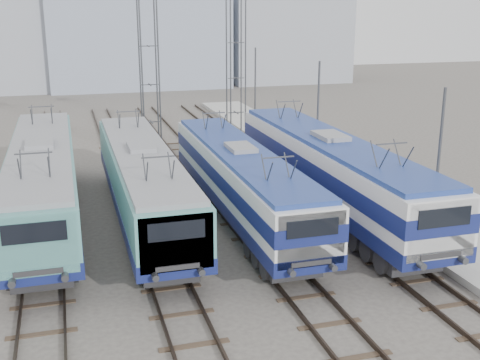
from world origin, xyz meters
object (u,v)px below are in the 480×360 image
locomotive_center_right (242,178)px  mast_mid (317,122)px  mast_front (437,175)px  catenary_tower_east (236,55)px  locomotive_center_left (143,179)px  locomotive_far_left (43,178)px  catenary_tower_west (149,59)px  mast_rear (255,94)px  locomotive_far_right (331,168)px

locomotive_center_right → mast_mid: size_ratio=2.48×
mast_front → mast_mid: bearing=90.0°
locomotive_center_right → catenary_tower_east: 17.01m
locomotive_center_left → locomotive_far_left: bearing=165.1°
catenary_tower_west → mast_mid: size_ratio=1.71×
catenary_tower_west → mast_mid: (8.60, -8.00, -3.14)m
mast_front → mast_mid: size_ratio=1.00×
locomotive_far_left → mast_mid: (15.35, 3.63, 1.18)m
mast_mid → catenary_tower_east: bearing=101.9°
locomotive_center_left → mast_front: bearing=-33.4°
catenary_tower_east → mast_rear: 4.28m
locomotive_far_left → catenary_tower_east: 19.50m
locomotive_center_right → mast_rear: bearing=70.4°
locomotive_far_right → mast_rear: mast_rear is taller
locomotive_center_left → mast_mid: bearing=24.0°
locomotive_center_left → mast_rear: mast_rear is taller
catenary_tower_east → mast_mid: size_ratio=1.71×
catenary_tower_east → mast_front: catenary_tower_east is taller
mast_mid → mast_rear: size_ratio=1.00×
locomotive_far_left → locomotive_center_left: locomotive_far_left is taller
mast_front → catenary_tower_west: bearing=113.3°
catenary_tower_east → mast_mid: catenary_tower_east is taller
catenary_tower_east → mast_rear: catenary_tower_east is taller
locomotive_center_left → mast_mid: size_ratio=2.53×
locomotive_center_left → mast_rear: bearing=57.2°
locomotive_far_right → mast_mid: size_ratio=2.70×
locomotive_far_right → catenary_tower_west: bearing=115.7°
locomotive_center_left → locomotive_far_right: locomotive_far_right is taller
mast_front → locomotive_center_left: bearing=146.6°
mast_rear → locomotive_center_right: bearing=-109.6°
catenary_tower_west → catenary_tower_east: size_ratio=1.00×
locomotive_far_left → catenary_tower_east: size_ratio=1.55×
catenary_tower_west → mast_rear: 9.99m
mast_rear → locomotive_far_left: bearing=-134.5°
locomotive_far_left → mast_rear: (15.35, 15.63, 1.18)m
mast_front → mast_mid: same height
locomotive_center_left → catenary_tower_west: 13.76m
locomotive_center_right → mast_mid: bearing=42.8°
catenary_tower_west → mast_front: size_ratio=1.71×
locomotive_center_left → catenary_tower_west: (2.25, 12.83, 4.43)m
locomotive_center_left → catenary_tower_east: bearing=59.5°
locomotive_center_left → locomotive_center_right: bearing=-13.0°
locomotive_center_left → catenary_tower_west: size_ratio=1.47×
mast_front → mast_rear: same height
locomotive_far_right → catenary_tower_west: (-6.75, 14.01, 4.24)m
catenary_tower_west → catenary_tower_east: (6.50, 2.00, 0.00)m
locomotive_far_right → mast_rear: bearing=84.1°
mast_mid → mast_rear: 12.00m
locomotive_center_right → catenary_tower_east: catenary_tower_east is taller
mast_mid → locomotive_far_left: bearing=-166.7°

